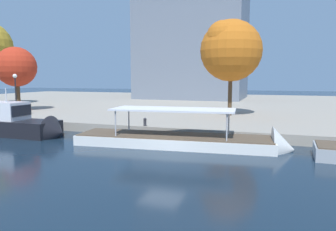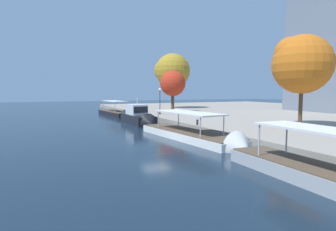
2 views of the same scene
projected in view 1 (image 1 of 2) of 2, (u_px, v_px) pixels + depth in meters
ground_plane at (162, 159)px, 18.85m from camera, size 220.00×220.00×0.00m
dock_promenade at (235, 106)px, 50.65m from camera, size 120.00×55.00×0.80m
motor_yacht_1 at (15, 125)px, 26.57m from camera, size 9.85×2.81×4.81m
tour_boat_2 at (191, 143)px, 22.12m from camera, size 15.36×4.62×4.00m
mooring_bollard_0 at (145, 121)px, 26.47m from camera, size 0.27×0.27×0.70m
lamp_post at (16, 89)px, 33.06m from camera, size 0.44×0.44×4.45m
tree_1 at (16, 67)px, 38.21m from camera, size 4.81×4.81×7.79m
tree_3 at (231, 50)px, 33.23m from camera, size 6.52×6.52×10.16m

